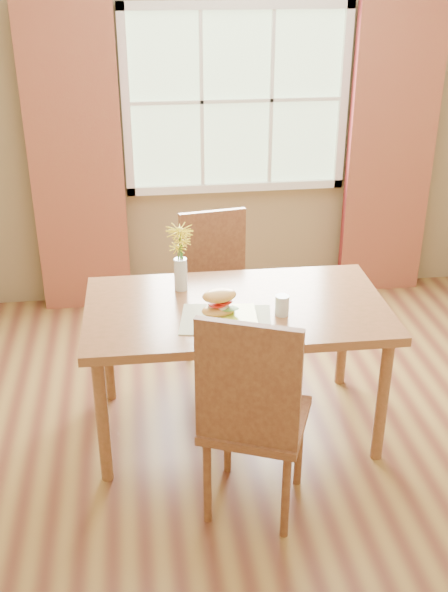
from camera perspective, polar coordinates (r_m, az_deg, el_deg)
room at (r=3.36m, az=5.86°, el=7.45°), size 4.24×3.84×2.74m
window at (r=5.10m, az=1.03°, el=15.79°), size 1.62×0.06×1.32m
curtain_left at (r=5.06m, az=-12.05°, el=10.49°), size 0.65×0.08×2.20m
curtain_right at (r=5.40m, az=13.55°, el=11.31°), size 0.65×0.08×2.20m
dining_table at (r=3.67m, az=1.01°, el=-1.87°), size 1.60×0.92×0.77m
chair_near at (r=3.12m, az=2.30°, el=-9.50°), size 0.60×0.60×1.10m
chair_far at (r=4.36m, az=-0.57°, el=0.88°), size 0.48×0.48×1.02m
placemat at (r=3.49m, az=0.14°, el=-1.97°), size 0.50×0.40×0.01m
plate at (r=3.49m, az=0.70°, el=-1.75°), size 0.26×0.26×0.01m
croissant_sandwich at (r=3.48m, az=-0.40°, el=-0.53°), size 0.21×0.16×0.14m
water_glass at (r=3.53m, az=4.80°, el=-0.81°), size 0.07×0.07×0.11m
flower_vase at (r=3.73m, az=-3.63°, el=3.80°), size 0.15×0.15×0.37m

